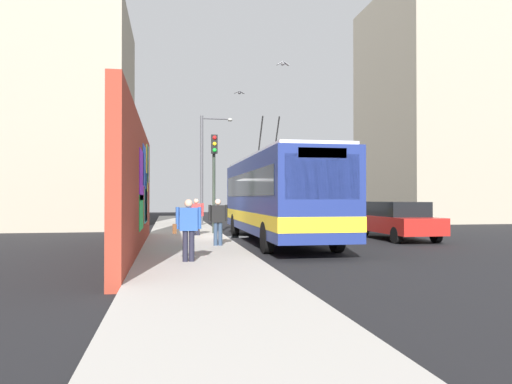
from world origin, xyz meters
TOP-DOWN VIEW (x-y plane):
  - ground_plane at (0.00, 0.00)m, footprint 80.00×80.00m
  - sidewalk_slab at (0.00, 1.60)m, footprint 48.00×3.20m
  - graffiti_wall at (-4.44, 3.35)m, footprint 13.05×0.32m
  - building_far_left at (10.54, 9.20)m, footprint 9.65×8.92m
  - building_far_right at (14.46, -17.00)m, footprint 10.96×7.33m
  - city_bus at (-1.49, -1.80)m, footprint 11.66×2.56m
  - parked_car_red at (-1.15, -7.00)m, footprint 4.82×1.86m
  - parked_car_black at (5.19, -7.00)m, footprint 4.29×1.79m
  - parked_car_silver at (10.92, -7.00)m, footprint 4.26×1.89m
  - parked_car_champagne at (17.27, -7.00)m, footprint 4.65×1.90m
  - pedestrian_near_wall at (-7.82, 1.88)m, footprint 0.22×0.71m
  - pedestrian_midblock at (0.80, 1.21)m, footprint 0.22×0.64m
  - pedestrian_at_curb at (-3.84, 0.73)m, footprint 0.22×0.64m
  - traffic_light at (1.83, 0.35)m, footprint 0.49×0.28m
  - street_lamp at (8.83, 0.23)m, footprint 0.44×1.91m
  - flying_pigeons at (2.96, -1.92)m, footprint 5.39×1.71m
  - curbside_puddle at (1.47, -0.60)m, footprint 1.16×1.16m

SIDE VIEW (x-z plane):
  - ground_plane at x=0.00m, z-range 0.00..0.00m
  - curbside_puddle at x=1.47m, z-range 0.00..0.00m
  - sidewalk_slab at x=0.00m, z-range 0.00..0.15m
  - parked_car_black at x=5.19m, z-range 0.04..1.62m
  - parked_car_silver at x=10.92m, z-range 0.04..1.62m
  - parked_car_champagne at x=17.27m, z-range 0.05..1.63m
  - parked_car_red at x=-1.15m, z-range 0.05..1.63m
  - pedestrian_at_curb at x=-3.84m, z-range 0.27..1.83m
  - pedestrian_near_wall at x=-7.82m, z-range 0.27..1.83m
  - pedestrian_midblock at x=0.80m, z-range 0.27..1.83m
  - city_bus at x=-1.49m, z-range -0.71..4.43m
  - graffiti_wall at x=-4.44m, z-range 0.00..4.09m
  - traffic_light at x=1.83m, z-range 0.90..5.36m
  - street_lamp at x=8.83m, z-range 0.65..7.11m
  - building_far_left at x=10.54m, z-range 0.00..12.74m
  - flying_pigeons at x=2.96m, z-range 7.24..7.64m
  - building_far_right at x=14.46m, z-range 0.00..17.24m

